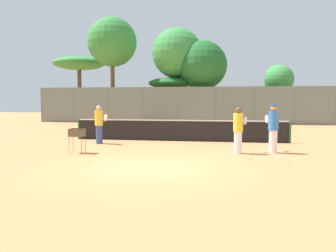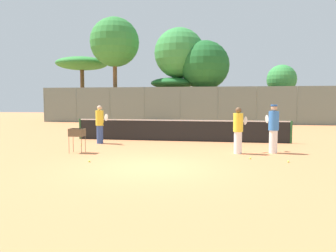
% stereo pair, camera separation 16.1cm
% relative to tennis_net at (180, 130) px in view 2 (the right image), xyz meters
% --- Properties ---
extents(ground_plane, '(80.00, 80.00, 0.00)m').
position_rel_tennis_net_xyz_m(ground_plane, '(0.00, -6.53, -0.56)').
color(ground_plane, '#D37F4C').
extents(tennis_net, '(10.74, 0.10, 1.07)m').
position_rel_tennis_net_xyz_m(tennis_net, '(0.00, 0.00, 0.00)').
color(tennis_net, '#26592D').
rests_on(tennis_net, ground_plane).
extents(back_fence, '(29.19, 0.08, 3.20)m').
position_rel_tennis_net_xyz_m(back_fence, '(0.00, 12.21, 1.04)').
color(back_fence, slate).
rests_on(back_fence, ground_plane).
extents(tree_0, '(4.73, 4.73, 8.84)m').
position_rel_tennis_net_xyz_m(tree_0, '(-2.09, 14.91, 5.88)').
color(tree_0, brown).
rests_on(tree_0, ground_plane).
extents(tree_1, '(5.48, 5.48, 6.64)m').
position_rel_tennis_net_xyz_m(tree_1, '(-12.95, 17.21, 5.32)').
color(tree_1, brown).
rests_on(tree_1, ground_plane).
extents(tree_2, '(2.63, 2.63, 5.22)m').
position_rel_tennis_net_xyz_m(tree_2, '(7.22, 14.83, 3.28)').
color(tree_2, brown).
rests_on(tree_2, ground_plane).
extents(tree_3, '(4.20, 4.20, 4.17)m').
position_rel_tennis_net_xyz_m(tree_3, '(-2.69, 14.80, 3.01)').
color(tree_3, brown).
rests_on(tree_3, ground_plane).
extents(tree_4, '(4.69, 4.69, 9.92)m').
position_rel_tennis_net_xyz_m(tree_4, '(-8.27, 14.32, 6.98)').
color(tree_4, brown).
rests_on(tree_4, ground_plane).
extents(tree_5, '(4.50, 4.50, 7.50)m').
position_rel_tennis_net_xyz_m(tree_5, '(0.35, 14.41, 4.67)').
color(tree_5, brown).
rests_on(tree_5, ground_plane).
extents(player_white_outfit, '(0.60, 0.82, 1.78)m').
position_rel_tennis_net_xyz_m(player_white_outfit, '(2.72, -3.43, 0.36)').
color(player_white_outfit, white).
rests_on(player_white_outfit, ground_plane).
extents(player_red_cap, '(0.47, 0.91, 1.88)m').
position_rel_tennis_net_xyz_m(player_red_cap, '(4.07, -3.06, 0.42)').
color(player_red_cap, white).
rests_on(player_red_cap, ground_plane).
extents(player_yellow_shirt, '(0.80, 0.64, 1.80)m').
position_rel_tennis_net_xyz_m(player_yellow_shirt, '(-3.60, -1.55, 0.37)').
color(player_yellow_shirt, '#334C8C').
rests_on(player_yellow_shirt, ground_plane).
extents(ball_cart, '(0.56, 0.41, 0.95)m').
position_rel_tennis_net_xyz_m(ball_cart, '(-3.46, -4.32, 0.16)').
color(ball_cart, brown).
rests_on(ball_cart, ground_plane).
extents(tennis_ball_0, '(0.07, 0.07, 0.07)m').
position_rel_tennis_net_xyz_m(tennis_ball_0, '(4.29, -5.00, -0.53)').
color(tennis_ball_0, '#D1E54C').
rests_on(tennis_ball_0, ground_plane).
extents(tennis_ball_1, '(0.07, 0.07, 0.07)m').
position_rel_tennis_net_xyz_m(tennis_ball_1, '(-4.17, -2.39, -0.53)').
color(tennis_ball_1, '#D1E54C').
rests_on(tennis_ball_1, ground_plane).
extents(tennis_ball_2, '(0.07, 0.07, 0.07)m').
position_rel_tennis_net_xyz_m(tennis_ball_2, '(3.10, -4.57, -0.53)').
color(tennis_ball_2, '#D1E54C').
rests_on(tennis_ball_2, ground_plane).
extents(tennis_ball_3, '(0.07, 0.07, 0.07)m').
position_rel_tennis_net_xyz_m(tennis_ball_3, '(-2.20, -6.06, -0.53)').
color(tennis_ball_3, '#D1E54C').
rests_on(tennis_ball_3, ground_plane).
extents(parked_car, '(4.20, 1.70, 1.60)m').
position_rel_tennis_net_xyz_m(parked_car, '(-5.74, 14.61, 0.10)').
color(parked_car, '#232328').
rests_on(parked_car, ground_plane).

